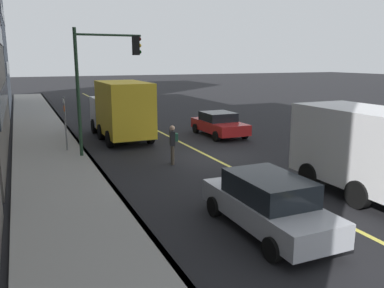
% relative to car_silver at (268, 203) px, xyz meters
% --- Properties ---
extents(ground, '(200.00, 200.00, 0.00)m').
position_rel_car_silver_xyz_m(ground, '(7.91, -2.29, -0.80)').
color(ground, black).
extents(sidewalk_slab, '(80.00, 3.43, 0.15)m').
position_rel_car_silver_xyz_m(sidewalk_slab, '(7.91, 4.72, -0.73)').
color(sidewalk_slab, gray).
rests_on(sidewalk_slab, ground).
extents(curb_edge, '(80.00, 0.16, 0.15)m').
position_rel_car_silver_xyz_m(curb_edge, '(7.91, 3.09, -0.73)').
color(curb_edge, slate).
rests_on(curb_edge, ground).
extents(lane_stripe_center, '(80.00, 0.16, 0.01)m').
position_rel_car_silver_xyz_m(lane_stripe_center, '(7.91, -2.29, -0.80)').
color(lane_stripe_center, '#D8CC4C').
rests_on(lane_stripe_center, ground).
extents(car_silver, '(4.51, 1.91, 1.57)m').
position_rel_car_silver_xyz_m(car_silver, '(0.00, 0.00, 0.00)').
color(car_silver, '#A8AAB2').
rests_on(car_silver, ground).
extents(car_red, '(4.31, 2.10, 1.44)m').
position_rel_car_silver_xyz_m(car_red, '(12.77, -5.20, -0.07)').
color(car_red, red).
rests_on(car_red, ground).
extents(truck_yellow, '(6.57, 2.56, 3.38)m').
position_rel_car_silver_xyz_m(truck_yellow, '(14.07, 0.53, 0.96)').
color(truck_yellow, silver).
rests_on(truck_yellow, ground).
extents(truck_white, '(6.59, 2.65, 2.99)m').
position_rel_car_silver_xyz_m(truck_white, '(0.65, -4.77, 0.79)').
color(truck_white, silver).
rests_on(truck_white, ground).
extents(pedestrian_with_backpack, '(0.46, 0.44, 1.75)m').
position_rel_car_silver_xyz_m(pedestrian_with_backpack, '(7.62, -0.18, 0.23)').
color(pedestrian_with_backpack, brown).
rests_on(pedestrian_with_backpack, ground).
extents(traffic_light_mast, '(0.28, 3.14, 6.00)m').
position_rel_car_silver_xyz_m(traffic_light_mast, '(10.32, 2.29, 3.25)').
color(traffic_light_mast, '#1E3823').
rests_on(traffic_light_mast, ground).
extents(street_sign_post, '(0.60, 0.08, 2.81)m').
position_rel_car_silver_xyz_m(street_sign_post, '(11.74, 3.91, 0.85)').
color(street_sign_post, slate).
rests_on(street_sign_post, ground).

